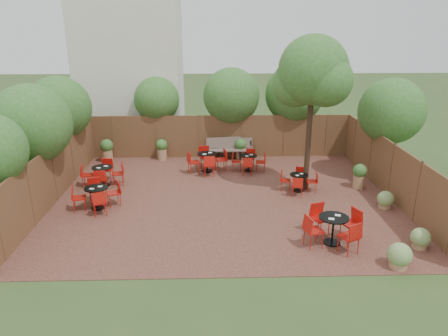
{
  "coord_description": "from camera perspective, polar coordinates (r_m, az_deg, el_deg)",
  "views": [
    {
      "loc": [
        -0.42,
        -13.88,
        6.0
      ],
      "look_at": [
        0.01,
        0.5,
        1.0
      ],
      "focal_mm": 33.42,
      "sensor_mm": 36.0,
      "label": 1
    }
  ],
  "objects": [
    {
      "name": "neighbour_building",
      "position": [
        22.35,
        -12.57,
        13.59
      ],
      "size": [
        5.0,
        4.0,
        8.0
      ],
      "primitive_type": "cube",
      "color": "beige",
      "rests_on": "ground"
    },
    {
      "name": "fence_left",
      "position": [
        15.77,
        -22.31,
        -0.81
      ],
      "size": [
        0.08,
        10.0,
        2.0
      ],
      "primitive_type": "cube",
      "color": "#4C361C",
      "rests_on": "ground"
    },
    {
      "name": "planters",
      "position": [
        18.41,
        -3.1,
        1.93
      ],
      "size": [
        10.93,
        4.36,
        1.06
      ],
      "color": "#986E4C",
      "rests_on": "courtyard_paving"
    },
    {
      "name": "park_bench_right",
      "position": [
        19.31,
        -0.05,
        2.72
      ],
      "size": [
        1.67,
        0.72,
        1.0
      ],
      "rotation": [
        0.0,
        0.0,
        0.13
      ],
      "color": "brown",
      "rests_on": "courtyard_paving"
    },
    {
      "name": "fence_back",
      "position": [
        19.54,
        -0.41,
        4.33
      ],
      "size": [
        12.0,
        0.08,
        2.0
      ],
      "primitive_type": "cube",
      "color": "#4C361C",
      "rests_on": "ground"
    },
    {
      "name": "low_shrubs",
      "position": [
        13.16,
        22.98,
        -8.03
      ],
      "size": [
        1.69,
        4.24,
        0.68
      ],
      "color": "#986E4C",
      "rests_on": "courtyard_paving"
    },
    {
      "name": "ground",
      "position": [
        15.13,
        0.04,
        -4.2
      ],
      "size": [
        80.0,
        80.0,
        0.0
      ],
      "primitive_type": "plane",
      "color": "#354F23",
      "rests_on": "ground"
    },
    {
      "name": "park_bench_left",
      "position": [
        19.34,
        1.61,
        2.69
      ],
      "size": [
        1.58,
        0.55,
        0.97
      ],
      "rotation": [
        0.0,
        0.0,
        0.03
      ],
      "color": "brown",
      "rests_on": "courtyard_paving"
    },
    {
      "name": "courtyard_paving",
      "position": [
        15.12,
        0.04,
        -4.17
      ],
      "size": [
        12.0,
        10.0,
        0.02
      ],
      "primitive_type": "cube",
      "color": "#3C1D18",
      "rests_on": "ground"
    },
    {
      "name": "bistro_tables",
      "position": [
        15.31,
        -2.18,
        -2.03
      ],
      "size": [
        9.33,
        7.98,
        0.95
      ],
      "color": "black",
      "rests_on": "courtyard_paving"
    },
    {
      "name": "courtyard_tree",
      "position": [
        15.22,
        12.02,
        12.27
      ],
      "size": [
        2.65,
        2.55,
        5.68
      ],
      "rotation": [
        0.0,
        0.0,
        -0.35
      ],
      "color": "black",
      "rests_on": "courtyard_paving"
    },
    {
      "name": "overhang_foliage",
      "position": [
        17.24,
        -4.39,
        8.3
      ],
      "size": [
        15.77,
        10.74,
        2.76
      ],
      "color": "#2D601F",
      "rests_on": "ground"
    },
    {
      "name": "fence_right",
      "position": [
        16.09,
        21.92,
        -0.38
      ],
      "size": [
        0.08,
        10.0,
        2.0
      ],
      "primitive_type": "cube",
      "color": "#4C361C",
      "rests_on": "ground"
    }
  ]
}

